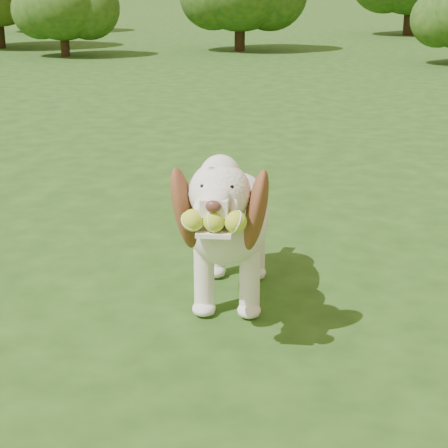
# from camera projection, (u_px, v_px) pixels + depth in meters

# --- Properties ---
(ground) EXTENTS (80.00, 80.00, 0.00)m
(ground) POSITION_uv_depth(u_px,v_px,m) (207.00, 262.00, 3.64)
(ground) COLOR #1F3F12
(ground) RESTS_ON ground
(dog) EXTENTS (0.50, 1.12, 0.73)m
(dog) POSITION_uv_depth(u_px,v_px,m) (230.00, 216.00, 3.08)
(dog) COLOR white
(dog) RESTS_ON ground
(shrub_a) EXTENTS (1.41, 1.41, 1.46)m
(shrub_a) POSITION_uv_depth(u_px,v_px,m) (62.00, 3.00, 12.24)
(shrub_a) COLOR #382314
(shrub_a) RESTS_ON ground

